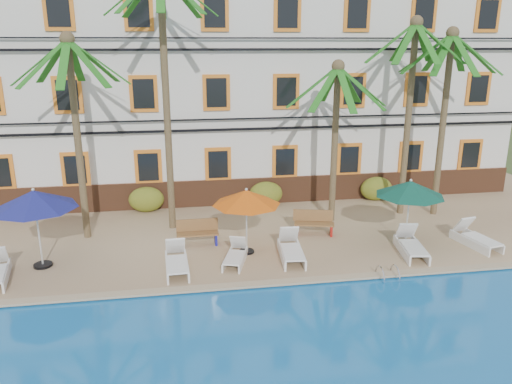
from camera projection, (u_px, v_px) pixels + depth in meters
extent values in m
plane|color=#384C23|center=(284.00, 277.00, 16.14)|extent=(100.00, 100.00, 0.00)
cube|color=tan|center=(259.00, 221.00, 20.83)|extent=(30.00, 12.00, 0.25)
cube|color=tan|center=(291.00, 282.00, 15.21)|extent=(30.00, 0.35, 0.06)
cube|color=silver|center=(242.00, 86.00, 24.08)|extent=(25.00, 6.00, 10.00)
cube|color=brown|center=(252.00, 191.00, 22.46)|extent=(25.00, 0.12, 1.20)
cube|color=orange|center=(0.00, 172.00, 20.49)|extent=(1.15, 0.10, 1.50)
cube|color=orange|center=(76.00, 170.00, 20.95)|extent=(1.15, 0.10, 1.50)
cube|color=black|center=(75.00, 170.00, 20.90)|extent=(0.85, 0.04, 1.20)
cube|color=orange|center=(148.00, 167.00, 21.41)|extent=(1.15, 0.10, 1.50)
cube|color=black|center=(148.00, 167.00, 21.36)|extent=(0.85, 0.04, 1.20)
cube|color=orange|center=(218.00, 164.00, 21.86)|extent=(1.15, 0.10, 1.50)
cube|color=black|center=(218.00, 165.00, 21.82)|extent=(0.85, 0.04, 1.20)
cube|color=orange|center=(285.00, 162.00, 22.32)|extent=(1.15, 0.10, 1.50)
cube|color=black|center=(285.00, 162.00, 22.27)|extent=(0.85, 0.04, 1.20)
cube|color=orange|center=(349.00, 159.00, 22.78)|extent=(1.15, 0.10, 1.50)
cube|color=black|center=(349.00, 160.00, 22.73)|extent=(0.85, 0.04, 1.20)
cube|color=orange|center=(411.00, 157.00, 23.24)|extent=(1.15, 0.10, 1.50)
cube|color=black|center=(411.00, 157.00, 23.19)|extent=(0.85, 0.04, 1.20)
cube|color=orange|center=(470.00, 155.00, 23.69)|extent=(1.15, 0.10, 1.50)
cube|color=black|center=(470.00, 155.00, 23.65)|extent=(0.85, 0.04, 1.20)
cube|color=orange|center=(68.00, 95.00, 20.06)|extent=(1.15, 0.10, 1.50)
cube|color=black|center=(67.00, 95.00, 20.01)|extent=(0.85, 0.04, 1.20)
cube|color=orange|center=(144.00, 94.00, 20.51)|extent=(1.15, 0.10, 1.50)
cube|color=black|center=(144.00, 94.00, 20.47)|extent=(0.85, 0.04, 1.20)
cube|color=orange|center=(216.00, 93.00, 20.97)|extent=(1.15, 0.10, 1.50)
cube|color=black|center=(217.00, 93.00, 20.92)|extent=(0.85, 0.04, 1.20)
cube|color=orange|center=(286.00, 92.00, 21.43)|extent=(1.15, 0.10, 1.50)
cube|color=black|center=(286.00, 92.00, 21.38)|extent=(0.85, 0.04, 1.20)
cube|color=orange|center=(353.00, 91.00, 21.89)|extent=(1.15, 0.10, 1.50)
cube|color=black|center=(353.00, 91.00, 21.84)|extent=(0.85, 0.04, 1.20)
cube|color=orange|center=(417.00, 90.00, 22.34)|extent=(1.15, 0.10, 1.50)
cube|color=black|center=(417.00, 90.00, 22.30)|extent=(0.85, 0.04, 1.20)
cube|color=orange|center=(478.00, 89.00, 22.80)|extent=(1.15, 0.10, 1.50)
cube|color=black|center=(479.00, 89.00, 22.75)|extent=(0.85, 0.04, 1.20)
cube|color=orange|center=(59.00, 11.00, 19.14)|extent=(1.15, 0.10, 1.50)
cube|color=black|center=(58.00, 10.00, 19.09)|extent=(0.85, 0.04, 1.20)
cube|color=orange|center=(138.00, 11.00, 19.59)|extent=(1.15, 0.10, 1.50)
cube|color=black|center=(138.00, 11.00, 19.55)|extent=(0.85, 0.04, 1.20)
cube|color=orange|center=(215.00, 12.00, 20.05)|extent=(1.15, 0.10, 1.50)
cube|color=black|center=(215.00, 12.00, 20.00)|extent=(0.85, 0.04, 1.20)
cube|color=orange|center=(287.00, 13.00, 20.51)|extent=(1.15, 0.10, 1.50)
cube|color=black|center=(288.00, 13.00, 20.46)|extent=(0.85, 0.04, 1.20)
cube|color=orange|center=(357.00, 13.00, 20.97)|extent=(1.15, 0.10, 1.50)
cube|color=black|center=(357.00, 13.00, 20.92)|extent=(0.85, 0.04, 1.20)
cube|color=orange|center=(424.00, 14.00, 21.42)|extent=(1.15, 0.10, 1.50)
cube|color=black|center=(424.00, 14.00, 21.38)|extent=(0.85, 0.04, 1.20)
cube|color=orange|center=(488.00, 15.00, 21.88)|extent=(1.15, 0.10, 1.50)
cube|color=black|center=(488.00, 14.00, 21.83)|extent=(0.85, 0.04, 1.20)
cube|color=black|center=(252.00, 129.00, 21.51)|extent=(25.00, 0.08, 0.10)
cube|color=black|center=(252.00, 118.00, 21.38)|extent=(25.00, 0.08, 0.06)
cube|color=black|center=(252.00, 49.00, 20.56)|extent=(25.00, 0.08, 0.10)
cube|color=black|center=(252.00, 38.00, 20.43)|extent=(25.00, 0.08, 0.06)
cylinder|color=brown|center=(78.00, 143.00, 17.77)|extent=(0.26, 0.26, 7.15)
sphere|color=brown|center=(67.00, 39.00, 16.74)|extent=(0.50, 0.50, 0.50)
cube|color=#1C6919|center=(75.00, 61.00, 17.89)|extent=(0.28, 2.00, 1.55)
cube|color=#1C6919|center=(53.00, 61.00, 17.51)|extent=(1.61, 1.61, 1.55)
cube|color=#1C6919|center=(39.00, 62.00, 16.81)|extent=(2.00, 0.28, 1.55)
cube|color=#1C6919|center=(43.00, 63.00, 16.19)|extent=(1.61, 1.61, 1.55)
cube|color=#1C6919|center=(64.00, 63.00, 16.02)|extent=(0.28, 2.00, 1.55)
cube|color=#1C6919|center=(88.00, 63.00, 16.41)|extent=(1.61, 1.61, 1.55)
cube|color=#1C6919|center=(100.00, 62.00, 17.11)|extent=(2.00, 0.28, 1.55)
cube|color=#1C6919|center=(94.00, 61.00, 17.73)|extent=(1.61, 1.61, 1.55)
cylinder|color=brown|center=(167.00, 107.00, 18.40)|extent=(0.26, 0.26, 9.45)
cylinder|color=brown|center=(334.00, 146.00, 19.69)|extent=(0.26, 0.26, 6.17)
sphere|color=brown|center=(338.00, 66.00, 18.80)|extent=(0.50, 0.50, 0.50)
cube|color=#1C6919|center=(330.00, 85.00, 19.96)|extent=(0.28, 2.00, 1.55)
cube|color=#1C6919|center=(315.00, 85.00, 19.58)|extent=(1.61, 1.61, 1.55)
cube|color=#1C6919|center=(312.00, 87.00, 18.87)|extent=(2.00, 0.28, 1.55)
cube|color=#1C6919|center=(325.00, 89.00, 18.26)|extent=(1.61, 1.61, 1.55)
cube|color=#1C6919|center=(346.00, 89.00, 18.09)|extent=(0.28, 2.00, 1.55)
cube|color=#1C6919|center=(361.00, 88.00, 18.47)|extent=(1.61, 1.61, 1.55)
cube|color=#1C6919|center=(362.00, 86.00, 19.18)|extent=(2.00, 0.28, 1.55)
cube|color=#1C6919|center=(349.00, 85.00, 19.79)|extent=(1.61, 1.61, 1.55)
cylinder|color=brown|center=(408.00, 123.00, 20.33)|extent=(0.26, 0.26, 7.79)
sphere|color=brown|center=(417.00, 22.00, 19.20)|extent=(0.50, 0.50, 0.50)
cube|color=#1C6919|center=(404.00, 43.00, 20.36)|extent=(0.28, 2.00, 1.55)
cube|color=#1C6919|center=(390.00, 43.00, 19.98)|extent=(1.61, 1.61, 1.55)
cube|color=#1C6919|center=(391.00, 43.00, 19.27)|extent=(2.00, 0.28, 1.55)
cube|color=#1C6919|center=(406.00, 43.00, 18.66)|extent=(1.61, 1.61, 1.55)
cube|color=#1C6919|center=(427.00, 43.00, 18.49)|extent=(0.28, 2.00, 1.55)
cube|color=#1C6919|center=(441.00, 43.00, 18.87)|extent=(1.61, 1.61, 1.55)
cube|color=#1C6919|center=(438.00, 43.00, 19.58)|extent=(2.00, 0.28, 1.55)
cube|color=#1C6919|center=(423.00, 43.00, 20.19)|extent=(1.61, 1.61, 1.55)
cylinder|color=brown|center=(442.00, 128.00, 20.29)|extent=(0.26, 0.26, 7.38)
sphere|color=brown|center=(453.00, 33.00, 19.22)|extent=(0.50, 0.50, 0.50)
cube|color=#1C6919|center=(438.00, 53.00, 20.38)|extent=(0.28, 2.00, 1.55)
cube|color=#1C6919|center=(425.00, 53.00, 20.00)|extent=(1.61, 1.61, 1.55)
cube|color=#1C6919|center=(427.00, 53.00, 19.29)|extent=(2.00, 0.28, 1.55)
cube|color=#1C6919|center=(443.00, 54.00, 18.68)|extent=(1.61, 1.61, 1.55)
cube|color=#1C6919|center=(464.00, 54.00, 18.51)|extent=(0.28, 2.00, 1.55)
cube|color=#1C6919|center=(477.00, 54.00, 18.89)|extent=(1.61, 1.61, 1.55)
cube|color=#1C6919|center=(474.00, 53.00, 19.59)|extent=(2.00, 0.28, 1.55)
cube|color=#1C6919|center=(457.00, 53.00, 20.21)|extent=(1.61, 1.61, 1.55)
ellipsoid|color=#1E5518|center=(146.00, 199.00, 21.44)|extent=(1.50, 0.90, 1.10)
ellipsoid|color=#1E5518|center=(266.00, 194.00, 22.24)|extent=(1.50, 0.90, 1.10)
ellipsoid|color=#1E5518|center=(376.00, 189.00, 23.03)|extent=(1.50, 0.90, 1.10)
cylinder|color=black|center=(43.00, 265.00, 16.31)|extent=(0.60, 0.60, 0.09)
cylinder|color=silver|center=(38.00, 230.00, 15.95)|extent=(0.06, 0.06, 2.57)
cone|color=navy|center=(34.00, 199.00, 15.66)|extent=(2.67, 2.67, 0.59)
sphere|color=silver|center=(33.00, 190.00, 15.57)|extent=(0.10, 0.10, 0.10)
cylinder|color=black|center=(247.00, 251.00, 17.38)|extent=(0.52, 0.52, 0.07)
cylinder|color=silver|center=(247.00, 222.00, 17.07)|extent=(0.06, 0.06, 2.25)
cone|color=#D9550D|center=(246.00, 197.00, 16.81)|extent=(2.34, 2.34, 0.52)
sphere|color=silver|center=(246.00, 189.00, 16.73)|extent=(0.10, 0.10, 0.10)
cylinder|color=black|center=(405.00, 243.00, 18.12)|extent=(0.55, 0.55, 0.08)
cylinder|color=silver|center=(408.00, 213.00, 17.79)|extent=(0.06, 0.06, 2.35)
cone|color=#0D4839|center=(410.00, 188.00, 17.52)|extent=(2.45, 2.45, 0.54)
sphere|color=silver|center=(411.00, 180.00, 17.44)|extent=(0.10, 0.10, 0.10)
cube|color=white|center=(7.00, 275.00, 15.36)|extent=(0.42, 1.93, 0.32)
cube|color=white|center=(177.00, 264.00, 15.67)|extent=(0.69, 1.39, 0.06)
cube|color=white|center=(175.00, 246.00, 16.49)|extent=(0.65, 0.53, 0.68)
cube|color=white|center=(167.00, 267.00, 15.90)|extent=(0.14, 1.95, 0.32)
cube|color=white|center=(187.00, 265.00, 16.02)|extent=(0.14, 1.95, 0.32)
cube|color=white|center=(234.00, 258.00, 16.28)|extent=(0.86, 1.28, 0.05)
cube|color=white|center=(238.00, 242.00, 16.99)|extent=(0.64, 0.57, 0.58)
cube|color=white|center=(227.00, 259.00, 16.58)|extent=(0.55, 1.60, 0.27)
cube|color=white|center=(243.00, 260.00, 16.50)|extent=(0.55, 1.60, 0.27)
cube|color=white|center=(292.00, 252.00, 16.55)|extent=(0.78, 1.48, 0.07)
cube|color=white|center=(289.00, 234.00, 17.42)|extent=(0.70, 0.58, 0.71)
cube|color=white|center=(282.00, 254.00, 16.84)|extent=(0.24, 2.03, 0.33)
cube|color=white|center=(301.00, 254.00, 16.89)|extent=(0.24, 2.03, 0.33)
cube|color=white|center=(414.00, 248.00, 16.90)|extent=(0.87, 1.50, 0.07)
cube|color=white|center=(406.00, 230.00, 17.77)|extent=(0.73, 0.62, 0.71)
cube|color=white|center=(402.00, 250.00, 17.22)|extent=(0.39, 2.00, 0.33)
cube|color=white|center=(421.00, 250.00, 17.22)|extent=(0.39, 2.00, 0.33)
cube|color=white|center=(482.00, 240.00, 17.64)|extent=(0.89, 1.47, 0.06)
cube|color=white|center=(463.00, 224.00, 18.42)|extent=(0.72, 0.62, 0.68)
cube|color=white|center=(469.00, 243.00, 17.82)|extent=(0.44, 1.93, 0.32)
cube|color=white|center=(483.00, 240.00, 18.03)|extent=(0.44, 1.93, 0.32)
cube|color=olive|center=(198.00, 234.00, 17.91)|extent=(1.51, 0.47, 0.06)
cube|color=olive|center=(197.00, 225.00, 18.04)|extent=(1.50, 0.08, 0.45)
cube|color=navy|center=(180.00, 241.00, 17.87)|extent=(0.09, 0.45, 0.40)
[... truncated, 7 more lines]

